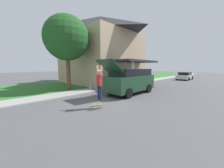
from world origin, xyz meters
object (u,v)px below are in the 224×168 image
Objects in this scene: skateboarder at (99,82)px; skateboard at (97,105)px; lawn_tree_near at (67,38)px; fire_hydrant at (91,86)px; suv_parked at (131,80)px; car_down_street at (185,76)px.

skateboarder reaches higher than skateboard.
lawn_tree_near is 9.49× the size of fire_hydrant.
suv_parked is 2.89× the size of skateboarder.
skateboarder is at bearing -76.28° from suv_parked.
skateboard is (1.09, -4.53, -0.93)m from suv_parked.
skateboarder is at bearing 99.24° from skateboard.
skateboarder is (1.01, -20.83, 0.76)m from car_down_street.
lawn_tree_near is at bearing -149.23° from suv_parked.
suv_parked is 16.52m from car_down_street.
fire_hydrant is at bearing 148.93° from skateboarder.
car_down_street is (0.04, 16.52, -0.46)m from suv_parked.
fire_hydrant is (-3.58, -18.07, -0.21)m from car_down_street.
car_down_street is 21.07m from skateboard.
skateboard is at bearing -87.15° from car_down_street.
fire_hydrant reaches higher than skateboard.
suv_parked reaches higher than fire_hydrant.
lawn_tree_near is 7.83m from skateboard.
car_down_street is 20.87m from skateboarder.
skateboarder is at bearing -87.21° from car_down_street.
suv_parked reaches higher than car_down_street.
skateboarder is (1.05, -4.32, 0.30)m from suv_parked.
fire_hydrant is at bearing 44.02° from lawn_tree_near.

